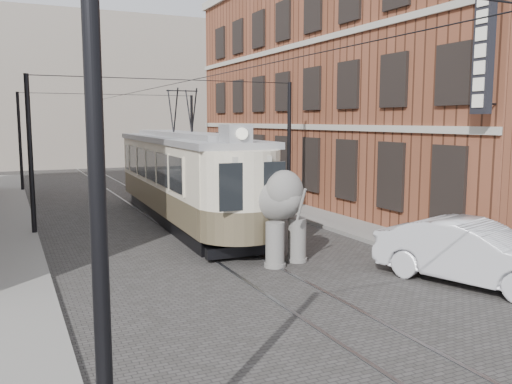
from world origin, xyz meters
name	(u,v)px	position (x,y,z in m)	size (l,w,h in m)	color
ground	(233,257)	(0.00, 0.00, 0.00)	(120.00, 120.00, 0.00)	#3A3735
tram_rails	(233,256)	(0.00, 0.00, 0.01)	(1.54, 80.00, 0.02)	slate
sidewalk_right	(386,238)	(6.00, 0.00, 0.07)	(2.00, 60.00, 0.15)	slate
sidewalk_left	(10,279)	(-6.50, 0.00, 0.07)	(2.00, 60.00, 0.15)	slate
brick_building	(358,89)	(11.00, 9.00, 6.00)	(8.00, 26.00, 12.00)	brown
distant_block	(75,92)	(0.00, 40.00, 7.00)	(28.00, 10.00, 14.00)	gray
catenary	(180,154)	(-0.20, 5.00, 3.00)	(11.00, 30.20, 6.00)	black
tram	(183,157)	(0.38, 6.45, 2.79)	(2.91, 14.08, 5.59)	beige
elephant	(265,211)	(0.82, -0.58, 1.49)	(2.69, 4.88, 2.99)	#5C5955
parked_car	(473,253)	(4.65, -5.34, 0.84)	(1.80, 5.12, 1.69)	silver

